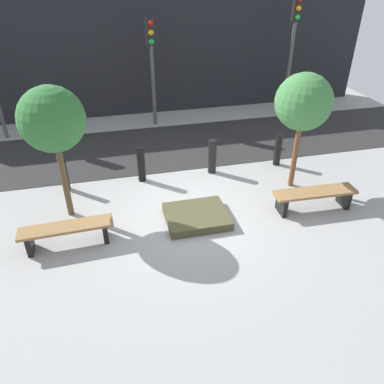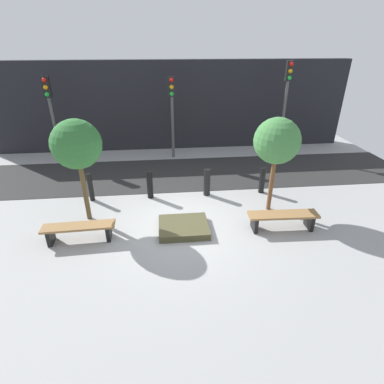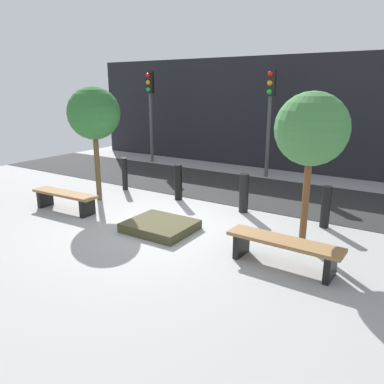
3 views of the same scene
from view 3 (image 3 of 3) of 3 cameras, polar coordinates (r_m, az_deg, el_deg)
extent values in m
plane|color=#999999|center=(7.96, -3.66, -5.25)|extent=(18.00, 18.00, 0.00)
cube|color=#282828|center=(10.91, 7.51, 0.48)|extent=(18.00, 3.20, 0.01)
cube|color=black|center=(13.65, 13.91, 11.46)|extent=(16.20, 0.50, 3.89)
cube|color=black|center=(9.89, -21.46, -0.92)|extent=(0.12, 0.41, 0.40)
cube|color=black|center=(8.84, -15.66, -2.29)|extent=(0.12, 0.41, 0.40)
cube|color=olive|center=(9.29, -18.84, -0.23)|extent=(1.80, 0.48, 0.06)
cube|color=black|center=(6.63, 7.54, -7.86)|extent=(0.12, 0.45, 0.41)
cube|color=black|center=(6.16, 20.34, -10.67)|extent=(0.12, 0.45, 0.41)
cube|color=olive|center=(6.26, 13.81, -7.31)|extent=(1.89, 0.52, 0.06)
cube|color=#454229|center=(7.72, -4.86, -5.19)|extent=(1.32, 1.12, 0.19)
cylinder|color=brown|center=(9.86, -14.23, 4.06)|extent=(0.13, 0.13, 1.87)
sphere|color=#2F6C32|center=(9.69, -14.75, 11.54)|extent=(1.29, 1.29, 1.29)
cylinder|color=brown|center=(7.09, 16.93, -0.91)|extent=(0.13, 0.13, 1.79)
sphere|color=#407E40|center=(6.86, 17.76, 9.14)|extent=(1.28, 1.28, 1.28)
cylinder|color=black|center=(10.82, -10.22, 2.73)|extent=(0.16, 0.16, 0.92)
cylinder|color=black|center=(9.68, -2.09, 1.48)|extent=(0.20, 0.20, 0.93)
cylinder|color=black|center=(8.79, 7.92, -0.17)|extent=(0.22, 0.22, 0.92)
cylinder|color=black|center=(8.24, 19.71, -2.16)|extent=(0.19, 0.19, 0.89)
cylinder|color=#4C4C4C|center=(14.74, -6.27, 11.16)|extent=(0.12, 0.12, 3.40)
cube|color=black|center=(14.70, -6.42, 16.26)|extent=(0.28, 0.16, 0.78)
sphere|color=red|center=(14.62, -6.73, 17.27)|extent=(0.17, 0.17, 0.17)
sphere|color=orange|center=(14.62, -6.69, 16.25)|extent=(0.17, 0.17, 0.17)
sphere|color=green|center=(14.61, -6.66, 15.24)|extent=(0.17, 0.17, 0.17)
cylinder|color=#4B4B4B|center=(12.34, 11.62, 9.95)|extent=(0.12, 0.12, 3.35)
cube|color=black|center=(12.28, 11.96, 15.92)|extent=(0.28, 0.16, 0.78)
sphere|color=red|center=(12.19, 11.84, 17.16)|extent=(0.17, 0.17, 0.17)
sphere|color=orange|center=(12.18, 11.77, 15.93)|extent=(0.17, 0.17, 0.17)
sphere|color=green|center=(12.18, 11.70, 14.71)|extent=(0.17, 0.17, 0.17)
camera|label=1|loc=(6.44, -69.39, 24.29)|focal=35.00mm
camera|label=2|loc=(5.30, -75.63, 24.05)|focal=28.00mm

